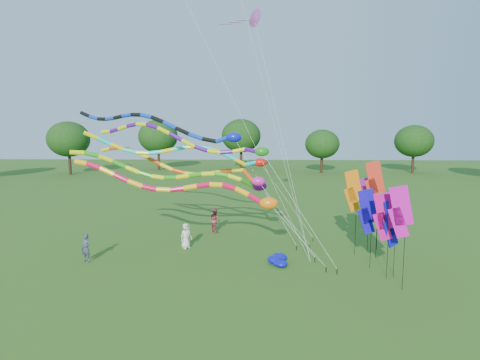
{
  "coord_description": "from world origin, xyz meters",
  "views": [
    {
      "loc": [
        -0.63,
        -17.01,
        7.46
      ],
      "look_at": [
        -1.31,
        3.74,
        4.8
      ],
      "focal_mm": 30.0,
      "sensor_mm": 36.0,
      "label": 1
    }
  ],
  "objects_px": {
    "tube_kite_orange": "(196,168)",
    "blue_nylon_heap": "(283,261)",
    "person_c": "(215,220)",
    "tube_kite_red": "(198,189)",
    "person_a": "(186,236)",
    "person_b": "(86,248)"
  },
  "relations": [
    {
      "from": "tube_kite_red",
      "to": "person_c",
      "type": "xyz_separation_m",
      "value": [
        0.22,
        6.87,
        -3.31
      ]
    },
    {
      "from": "tube_kite_orange",
      "to": "person_a",
      "type": "xyz_separation_m",
      "value": [
        -0.73,
        0.2,
        -4.28
      ]
    },
    {
      "from": "tube_kite_orange",
      "to": "person_c",
      "type": "height_order",
      "value": "tube_kite_orange"
    },
    {
      "from": "tube_kite_red",
      "to": "person_c",
      "type": "height_order",
      "value": "tube_kite_red"
    },
    {
      "from": "person_c",
      "to": "tube_kite_red",
      "type": "bearing_deg",
      "value": 140.0
    },
    {
      "from": "person_a",
      "to": "person_c",
      "type": "xyz_separation_m",
      "value": [
        1.44,
        4.01,
        0.09
      ]
    },
    {
      "from": "tube_kite_orange",
      "to": "blue_nylon_heap",
      "type": "height_order",
      "value": "tube_kite_orange"
    },
    {
      "from": "tube_kite_orange",
      "to": "person_b",
      "type": "height_order",
      "value": "tube_kite_orange"
    },
    {
      "from": "tube_kite_red",
      "to": "person_a",
      "type": "height_order",
      "value": "tube_kite_red"
    },
    {
      "from": "tube_kite_red",
      "to": "person_b",
      "type": "distance_m",
      "value": 7.24
    },
    {
      "from": "blue_nylon_heap",
      "to": "tube_kite_red",
      "type": "bearing_deg",
      "value": -179.9
    },
    {
      "from": "tube_kite_red",
      "to": "tube_kite_orange",
      "type": "bearing_deg",
      "value": 109.89
    },
    {
      "from": "tube_kite_red",
      "to": "blue_nylon_heap",
      "type": "height_order",
      "value": "tube_kite_red"
    },
    {
      "from": "person_a",
      "to": "person_c",
      "type": "relative_size",
      "value": 0.9
    },
    {
      "from": "tube_kite_orange",
      "to": "blue_nylon_heap",
      "type": "distance_m",
      "value": 7.55
    },
    {
      "from": "tube_kite_orange",
      "to": "blue_nylon_heap",
      "type": "relative_size",
      "value": 7.78
    },
    {
      "from": "person_a",
      "to": "person_c",
      "type": "bearing_deg",
      "value": 26.57
    },
    {
      "from": "person_c",
      "to": "person_a",
      "type": "bearing_deg",
      "value": 122.05
    },
    {
      "from": "tube_kite_orange",
      "to": "blue_nylon_heap",
      "type": "bearing_deg",
      "value": -9.0
    },
    {
      "from": "blue_nylon_heap",
      "to": "person_c",
      "type": "xyz_separation_m",
      "value": [
        -4.41,
        6.87,
        0.7
      ]
    },
    {
      "from": "tube_kite_red",
      "to": "blue_nylon_heap",
      "type": "relative_size",
      "value": 7.99
    },
    {
      "from": "blue_nylon_heap",
      "to": "person_c",
      "type": "relative_size",
      "value": 0.96
    }
  ]
}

